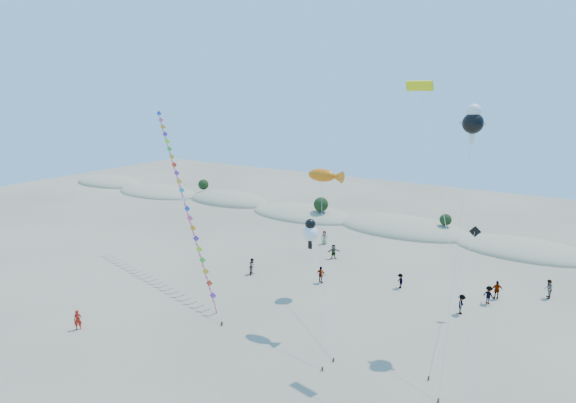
{
  "coord_description": "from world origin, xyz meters",
  "views": [
    {
      "loc": [
        21.25,
        -18.9,
        19.36
      ],
      "look_at": [
        0.59,
        14.0,
        10.3
      ],
      "focal_mm": 30.0,
      "sensor_mm": 36.0,
      "label": 1
    }
  ],
  "objects_px": {
    "flyer_foreground": "(78,320)",
    "kite_train": "(182,192)",
    "fish_kite": "(325,176)",
    "parafoil_kite": "(421,95)"
  },
  "relations": [
    {
      "from": "flyer_foreground",
      "to": "kite_train",
      "type": "bearing_deg",
      "value": 43.61
    },
    {
      "from": "parafoil_kite",
      "to": "kite_train",
      "type": "bearing_deg",
      "value": 173.59
    },
    {
      "from": "kite_train",
      "to": "fish_kite",
      "type": "height_order",
      "value": "kite_train"
    },
    {
      "from": "fish_kite",
      "to": "flyer_foreground",
      "type": "relative_size",
      "value": 7.82
    },
    {
      "from": "parafoil_kite",
      "to": "flyer_foreground",
      "type": "relative_size",
      "value": 11.85
    },
    {
      "from": "kite_train",
      "to": "flyer_foreground",
      "type": "bearing_deg",
      "value": -84.78
    },
    {
      "from": "kite_train",
      "to": "parafoil_kite",
      "type": "relative_size",
      "value": 1.03
    },
    {
      "from": "parafoil_kite",
      "to": "flyer_foreground",
      "type": "distance_m",
      "value": 32.12
    },
    {
      "from": "kite_train",
      "to": "fish_kite",
      "type": "bearing_deg",
      "value": -5.77
    },
    {
      "from": "kite_train",
      "to": "flyer_foreground",
      "type": "distance_m",
      "value": 16.2
    }
  ]
}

